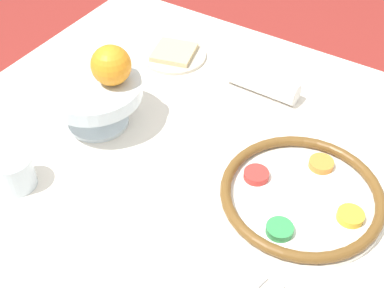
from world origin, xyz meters
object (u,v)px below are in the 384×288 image
Objects in this scene: cup_near at (14,172)px; fruit_stand at (94,94)px; orange_fruit at (111,65)px; napkin_roll at (263,83)px; seder_plate at (301,195)px; bread_plate at (174,54)px.

fruit_stand is at bearing -94.14° from cup_near.
napkin_roll is at bearing -130.44° from orange_fruit.
seder_plate reaches higher than bread_plate.
seder_plate is at bearing -152.25° from cup_near.
orange_fruit reaches higher than bread_plate.
orange_fruit is (-0.03, -0.03, 0.07)m from fruit_stand.
seder_plate is at bearing -179.82° from orange_fruit.
bread_plate is at bearing -90.28° from fruit_stand.
bread_plate is at bearing -83.48° from orange_fruit.
bread_plate is (0.45, -0.26, -0.01)m from seder_plate.
bread_plate is at bearing -2.13° from napkin_roll.
seder_plate is 1.79× the size of napkin_roll.
napkin_roll is 2.25× the size of cup_near.
cup_near reaches higher than bread_plate.
seder_plate is 0.44m from orange_fruit.
fruit_stand is 1.19× the size of napkin_roll.
fruit_stand is 1.26× the size of bread_plate.
seder_plate is 0.32m from napkin_roll.
napkin_roll is (-0.25, -0.28, -0.05)m from fruit_stand.
orange_fruit is 0.30m from bread_plate.
napkin_roll is at bearing -131.47° from fruit_stand.
napkin_roll reaches higher than bread_plate.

